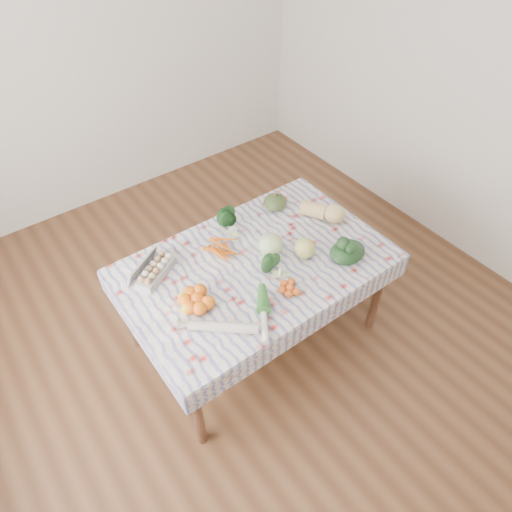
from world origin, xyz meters
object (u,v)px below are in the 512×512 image
dining_table (256,272)px  kabocha_squash (275,202)px  butternut_squash (323,210)px  egg_carton (156,271)px  grapefruit (305,248)px  cabbage (271,245)px

dining_table → kabocha_squash: kabocha_squash is taller
dining_table → butternut_squash: (0.63, 0.07, 0.15)m
egg_carton → grapefruit: 0.93m
egg_carton → butternut_squash: size_ratio=0.99×
dining_table → egg_carton: 0.63m
kabocha_squash → grapefruit: (-0.15, -0.49, 0.01)m
egg_carton → grapefruit: grapefruit is taller
dining_table → cabbage: bearing=2.6°
butternut_squash → dining_table: bearing=156.2°
butternut_squash → grapefruit: 0.40m
kabocha_squash → butternut_squash: bearing=-55.1°
dining_table → grapefruit: size_ratio=12.00×
butternut_squash → grapefruit: (-0.35, -0.21, -0.00)m
egg_carton → cabbage: size_ratio=1.90×
dining_table → kabocha_squash: size_ratio=9.72×
egg_carton → kabocha_squash: 0.99m
kabocha_squash → butternut_squash: butternut_squash is taller
dining_table → grapefruit: bearing=-25.3°
egg_carton → dining_table: bearing=-56.4°
dining_table → grapefruit: 0.35m
kabocha_squash → grapefruit: bearing=-107.1°
egg_carton → butternut_squash: 1.20m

